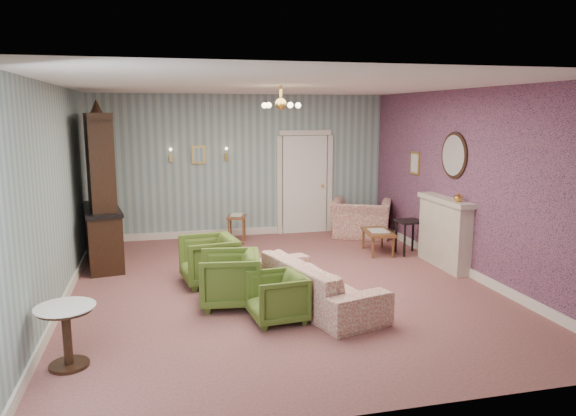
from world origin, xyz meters
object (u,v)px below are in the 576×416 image
object	(u,v)px
wingback_chair	(361,212)
dresser	(100,186)
olive_chair_b	(229,276)
coffee_table	(378,242)
side_table_black	(409,237)
fireplace	(444,232)
pedestal_table	(67,336)
olive_chair_c	(209,258)
olive_chair_a	(277,295)
sofa_chintz	(317,275)

from	to	relation	value
wingback_chair	dresser	bearing A→B (deg)	35.96
wingback_chair	olive_chair_b	bearing A→B (deg)	72.39
coffee_table	side_table_black	world-z (taller)	side_table_black
fireplace	pedestal_table	size ratio (longest dim) A/B	2.17
olive_chair_c	olive_chair_a	bearing A→B (deg)	13.80
coffee_table	pedestal_table	xyz separation A→B (m)	(-4.79, -3.43, 0.11)
olive_chair_a	pedestal_table	bearing A→B (deg)	-78.89
coffee_table	sofa_chintz	bearing A→B (deg)	-128.39
olive_chair_a	wingback_chair	xyz separation A→B (m)	(2.66, 4.04, 0.18)
wingback_chair	pedestal_table	world-z (taller)	wingback_chair
dresser	side_table_black	distance (m)	5.43
wingback_chair	pedestal_table	bearing A→B (deg)	69.26
olive_chair_b	coffee_table	distance (m)	3.63
pedestal_table	olive_chair_c	bearing A→B (deg)	55.51
olive_chair_b	coffee_table	size ratio (longest dim) A/B	0.97
olive_chair_c	olive_chair_b	bearing A→B (deg)	2.24
olive_chair_a	olive_chair_b	world-z (taller)	olive_chair_b
olive_chair_c	dresser	size ratio (longest dim) A/B	0.30
sofa_chintz	fireplace	world-z (taller)	fireplace
side_table_black	sofa_chintz	bearing A→B (deg)	-138.00
fireplace	wingback_chair	bearing A→B (deg)	102.90
olive_chair_a	dresser	size ratio (longest dim) A/B	0.25
olive_chair_c	wingback_chair	size ratio (longest dim) A/B	0.68
olive_chair_a	coffee_table	world-z (taller)	olive_chair_a
olive_chair_b	coffee_table	xyz separation A→B (m)	(2.98, 2.06, -0.19)
fireplace	pedestal_table	xyz separation A→B (m)	(-5.51, -2.37, -0.26)
olive_chair_a	fireplace	size ratio (longest dim) A/B	0.47
olive_chair_c	fireplace	xyz separation A→B (m)	(3.88, 0.00, 0.18)
fireplace	coffee_table	world-z (taller)	fireplace
coffee_table	pedestal_table	world-z (taller)	pedestal_table
sofa_chintz	coffee_table	bearing A→B (deg)	-54.39
olive_chair_b	olive_chair_c	size ratio (longest dim) A/B	1.00
wingback_chair	coffee_table	size ratio (longest dim) A/B	1.44
olive_chair_a	pedestal_table	xyz separation A→B (m)	(-2.31, -0.69, -0.01)
fireplace	pedestal_table	distance (m)	6.01
olive_chair_c	dresser	bearing A→B (deg)	-139.84
coffee_table	wingback_chair	bearing A→B (deg)	82.22
dresser	fireplace	world-z (taller)	dresser
wingback_chair	fireplace	xyz separation A→B (m)	(0.54, -2.36, 0.07)
sofa_chintz	pedestal_table	xyz separation A→B (m)	(-2.94, -1.10, -0.09)
pedestal_table	side_table_black	bearing A→B (deg)	31.29
olive_chair_c	pedestal_table	bearing A→B (deg)	-42.56
dresser	fireplace	bearing A→B (deg)	-24.10
dresser	pedestal_table	world-z (taller)	dresser
olive_chair_c	coffee_table	xyz separation A→B (m)	(3.16, 1.06, -0.19)
olive_chair_c	dresser	xyz separation A→B (m)	(-1.63, 1.46, 0.95)
olive_chair_c	pedestal_table	xyz separation A→B (m)	(-1.63, -2.37, -0.07)
olive_chair_c	coffee_table	world-z (taller)	olive_chair_c
olive_chair_b	fireplace	xyz separation A→B (m)	(3.70, 1.00, 0.18)
wingback_chair	side_table_black	xyz separation A→B (m)	(0.33, -1.51, -0.20)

